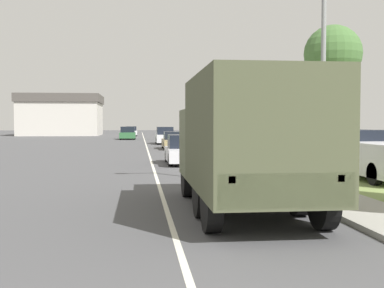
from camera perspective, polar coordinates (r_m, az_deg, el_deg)
name	(u,v)px	position (r m, az deg, el deg)	size (l,w,h in m)	color
ground_plane	(146,146)	(42.59, -5.42, -0.27)	(180.00, 180.00, 0.00)	#4C4C4F
lane_centre_stripe	(146,146)	(42.59, -5.42, -0.27)	(0.12, 120.00, 0.00)	silver
sidewalk_right	(197,145)	(42.90, 0.60, -0.16)	(1.80, 120.00, 0.12)	#9E9B93
grass_strip_right	(245,146)	(43.65, 6.34, -0.19)	(7.00, 120.00, 0.02)	olive
military_truck	(246,139)	(11.24, 6.42, 0.60)	(2.52, 6.72, 3.13)	#545B3D
car_nearest_ahead	(184,151)	(24.35, -0.95, -0.81)	(1.77, 4.14, 1.48)	silver
car_second_ahead	(175,141)	(38.22, -2.03, 0.36)	(1.95, 4.62, 1.38)	tan
car_third_ahead	(165,136)	(47.47, -3.23, 0.93)	(1.77, 4.80, 1.67)	silver
car_fourth_ahead	(128,134)	(60.63, -7.63, 1.23)	(1.94, 4.83, 1.58)	#336B3D
car_farthest_ahead	(131,132)	(76.27, -7.21, 1.48)	(1.84, 4.70, 1.49)	silver
pickup_truck	(370,155)	(19.22, 20.32, -1.19)	(1.93, 5.65, 1.79)	silver
lamp_post	(318,22)	(14.96, 14.69, 13.78)	(1.69, 0.24, 8.42)	gray
tree_mid_right	(333,55)	(26.37, 16.36, 10.10)	(2.98, 2.98, 7.13)	brown
building_distant	(62,115)	(82.17, -15.17, 3.35)	(12.93, 11.94, 6.62)	beige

